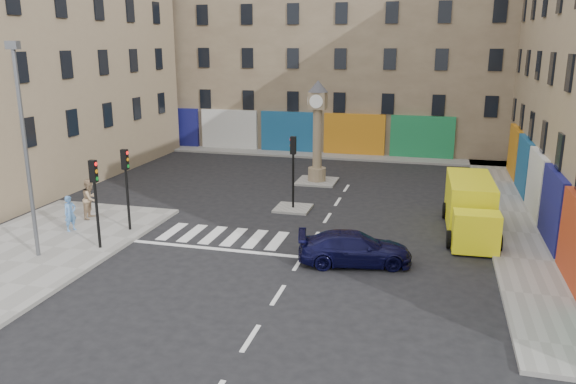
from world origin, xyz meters
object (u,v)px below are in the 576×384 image
at_px(traffic_light_left_far, 126,177).
at_px(navy_sedan, 355,248).
at_px(traffic_light_island, 293,161).
at_px(lamp_post, 24,141).
at_px(pedestrian_blue, 70,213).
at_px(clock_pillar, 318,125).
at_px(yellow_van, 470,207).
at_px(traffic_light_left_near, 95,190).
at_px(pedestrian_tan, 90,199).

height_order(traffic_light_left_far, navy_sedan, traffic_light_left_far).
height_order(traffic_light_island, lamp_post, lamp_post).
xyz_separation_m(traffic_light_left_far, lamp_post, (-1.90, -3.80, 2.17)).
bearing_deg(pedestrian_blue, clock_pillar, -14.49).
distance_m(traffic_light_island, clock_pillar, 6.07).
bearing_deg(yellow_van, traffic_light_left_near, -158.44).
bearing_deg(yellow_van, lamp_post, -156.82).
bearing_deg(navy_sedan, pedestrian_tan, 67.76).
bearing_deg(pedestrian_blue, navy_sedan, -70.12).
height_order(lamp_post, navy_sedan, lamp_post).
relative_size(traffic_light_island, yellow_van, 0.57).
relative_size(yellow_van, pedestrian_tan, 3.37).
bearing_deg(clock_pillar, pedestrian_blue, -125.71).
relative_size(traffic_light_left_far, lamp_post, 0.45).
relative_size(traffic_light_island, lamp_post, 0.45).
bearing_deg(lamp_post, traffic_light_left_far, 63.43).
bearing_deg(pedestrian_tan, lamp_post, -177.53).
distance_m(traffic_light_island, navy_sedan, 7.95).
height_order(lamp_post, clock_pillar, lamp_post).
height_order(lamp_post, yellow_van, lamp_post).
height_order(traffic_light_left_near, traffic_light_left_far, same).
distance_m(traffic_light_left_far, yellow_van, 15.56).
relative_size(navy_sedan, pedestrian_blue, 2.72).
bearing_deg(traffic_light_left_near, yellow_van, 23.50).
bearing_deg(traffic_light_left_near, clock_pillar, 65.45).
bearing_deg(traffic_light_island, traffic_light_left_near, -128.93).
bearing_deg(pedestrian_tan, yellow_van, -86.95).
height_order(traffic_light_left_far, clock_pillar, clock_pillar).
distance_m(traffic_light_left_far, pedestrian_tan, 3.27).
xyz_separation_m(yellow_van, pedestrian_blue, (-17.41, -4.90, -0.20)).
bearing_deg(clock_pillar, yellow_van, -40.21).
bearing_deg(traffic_light_left_near, lamp_post, -143.62).
bearing_deg(traffic_light_left_near, pedestrian_blue, 147.18).
height_order(traffic_light_left_near, pedestrian_tan, traffic_light_left_near).
distance_m(lamp_post, navy_sedan, 13.28).
relative_size(navy_sedan, yellow_van, 0.68).
xyz_separation_m(traffic_light_island, navy_sedan, (4.13, -6.51, -1.95)).
distance_m(yellow_van, pedestrian_blue, 18.09).
bearing_deg(pedestrian_tan, pedestrian_blue, 179.71).
relative_size(traffic_light_left_far, traffic_light_island, 1.00).
xyz_separation_m(clock_pillar, yellow_van, (8.64, -7.30, -2.39)).
xyz_separation_m(lamp_post, navy_sedan, (12.33, 2.69, -4.15)).
xyz_separation_m(traffic_light_left_far, navy_sedan, (10.43, -1.11, -1.98)).
bearing_deg(pedestrian_blue, lamp_post, -147.95).
distance_m(traffic_light_left_near, yellow_van, 16.35).
height_order(pedestrian_blue, pedestrian_tan, pedestrian_tan).
bearing_deg(lamp_post, traffic_light_island, 48.29).
distance_m(traffic_light_left_near, pedestrian_tan, 4.66).
height_order(traffic_light_island, pedestrian_tan, traffic_light_island).
bearing_deg(traffic_light_left_far, yellow_van, 15.33).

